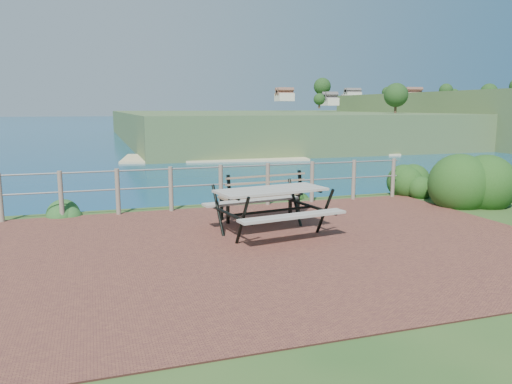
% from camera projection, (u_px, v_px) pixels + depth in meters
% --- Properties ---
extents(ground, '(10.00, 7.00, 0.12)m').
position_uv_depth(ground, '(270.00, 246.00, 8.45)').
color(ground, brown).
rests_on(ground, ground).
extents(ocean, '(1200.00, 1200.00, 0.00)m').
position_uv_depth(ocean, '(97.00, 113.00, 195.68)').
color(ocean, '#125271').
rests_on(ocean, ground).
extents(safety_railing, '(9.40, 0.10, 1.00)m').
position_uv_depth(safety_railing, '(221.00, 184.00, 11.49)').
color(safety_railing, '#6B5B4C').
rests_on(safety_railing, ground).
extents(distant_bay, '(290.00, 232.36, 24.00)m').
position_uv_depth(distant_bay, '(456.00, 115.00, 251.77)').
color(distant_bay, '#426532').
rests_on(distant_bay, ground).
extents(picnic_table, '(2.10, 1.72, 0.84)m').
position_uv_depth(picnic_table, '(271.00, 206.00, 9.10)').
color(picnic_table, gray).
rests_on(picnic_table, ground).
extents(park_bench, '(1.81, 0.68, 1.00)m').
position_uv_depth(park_bench, '(261.00, 188.00, 10.42)').
color(park_bench, brown).
rests_on(park_bench, ground).
extents(shrub_right_front, '(1.54, 1.54, 2.18)m').
position_uv_depth(shrub_right_front, '(473.00, 207.00, 11.78)').
color(shrub_right_front, '#1D4314').
rests_on(shrub_right_front, ground).
extents(shrub_right_edge, '(0.95, 0.95, 1.36)m').
position_uv_depth(shrub_right_edge, '(414.00, 196.00, 13.24)').
color(shrub_right_edge, '#1D4314').
rests_on(shrub_right_edge, ground).
extents(shrub_lip_west, '(0.81, 0.81, 0.57)m').
position_uv_depth(shrub_lip_west, '(67.00, 215.00, 10.93)').
color(shrub_lip_west, '#1C4C1F').
rests_on(shrub_lip_west, ground).
extents(shrub_lip_east, '(0.69, 0.69, 0.40)m').
position_uv_depth(shrub_lip_east, '(295.00, 198.00, 12.93)').
color(shrub_lip_east, '#1D4314').
rests_on(shrub_lip_east, ground).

